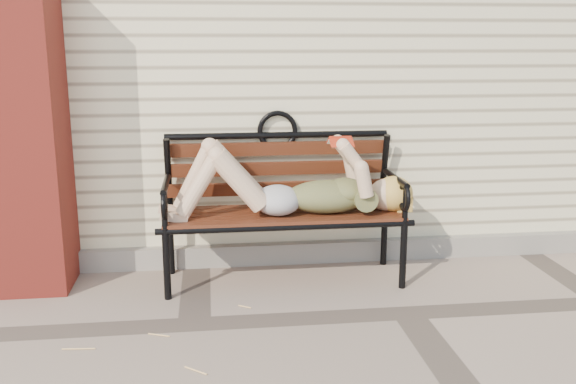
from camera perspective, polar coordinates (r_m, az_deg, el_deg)
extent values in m
plane|color=gray|center=(3.92, 10.58, -10.53)|extent=(80.00, 80.00, 0.00)
cube|color=#F5ECC0|center=(6.51, 3.03, 12.64)|extent=(8.00, 4.00, 3.00)
cube|color=gray|center=(4.77, 7.11, -5.09)|extent=(8.00, 0.10, 0.15)
cube|color=#AD3027|center=(4.36, -22.58, 4.77)|extent=(0.50, 0.50, 2.00)
cylinder|color=black|center=(4.04, -10.74, -6.31)|extent=(0.04, 0.04, 0.46)
cylinder|color=black|center=(4.48, -10.40, -4.36)|extent=(0.04, 0.04, 0.46)
cylinder|color=black|center=(4.22, 10.21, -5.47)|extent=(0.04, 0.04, 0.46)
cylinder|color=black|center=(4.63, 8.55, -3.69)|extent=(0.04, 0.04, 0.46)
cube|color=#5A2517|center=(4.21, -0.42, -2.02)|extent=(1.54, 0.50, 0.03)
cylinder|color=black|center=(4.00, -0.03, -3.16)|extent=(1.63, 0.04, 0.04)
cylinder|color=black|center=(4.43, -0.76, -1.50)|extent=(1.63, 0.04, 0.04)
torus|color=black|center=(4.44, -0.94, 5.46)|extent=(0.28, 0.04, 0.28)
ellipsoid|color=#092B3F|center=(4.19, 3.49, -0.39)|extent=(0.55, 0.32, 0.21)
ellipsoid|color=#092B3F|center=(4.21, 5.13, 0.13)|extent=(0.26, 0.30, 0.16)
ellipsoid|color=silver|center=(4.15, -0.93, -0.73)|extent=(0.30, 0.35, 0.19)
sphere|color=beige|center=(4.28, 8.72, -0.23)|extent=(0.22, 0.22, 0.22)
ellipsoid|color=#E9C058|center=(4.29, 9.37, -0.15)|extent=(0.25, 0.26, 0.23)
cube|color=#AA2913|center=(4.13, 4.68, 4.85)|extent=(0.14, 0.02, 0.02)
cube|color=white|center=(4.10, 4.79, 4.38)|extent=(0.14, 0.09, 0.05)
cube|color=white|center=(4.18, 4.55, 4.56)|extent=(0.14, 0.09, 0.05)
cube|color=#AA2913|center=(4.09, 4.80, 4.43)|extent=(0.15, 0.10, 0.05)
cube|color=#AA2913|center=(4.18, 4.55, 4.62)|extent=(0.15, 0.10, 0.05)
cylinder|color=#E5B870|center=(3.45, -6.22, -13.70)|extent=(0.11, 0.02, 0.01)
cylinder|color=#E5B870|center=(3.48, -7.37, -13.51)|extent=(0.10, 0.13, 0.01)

